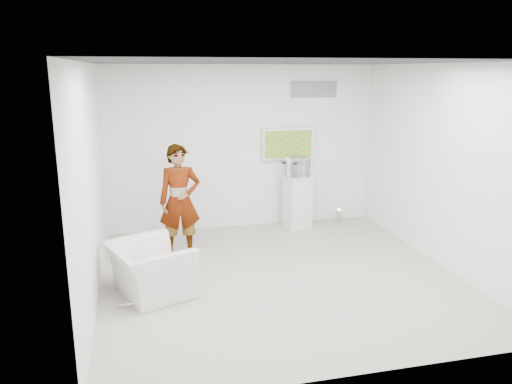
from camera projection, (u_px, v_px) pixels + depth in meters
room at (281, 175)px, 6.87m from camera, size 5.01×5.01×3.00m
tv at (288, 144)px, 9.36m from camera, size 1.00×0.08×0.60m
logo_decal at (314, 89)px, 9.27m from camera, size 0.90×0.02×0.30m
person at (180, 201)px, 7.84m from camera, size 0.67×0.45×1.79m
armchair at (150, 269)px, 6.57m from camera, size 1.25×1.32×0.69m
pedestal at (297, 201)px, 9.38m from camera, size 0.55×0.55×0.99m
floor_uplight at (339, 216)px, 9.73m from camera, size 0.17×0.17×0.27m
vitrine at (298, 166)px, 9.22m from camera, size 0.37×0.37×0.35m
console at (298, 170)px, 9.23m from camera, size 0.08×0.17×0.22m
wii_remote at (193, 154)px, 7.87m from camera, size 0.06×0.14×0.04m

